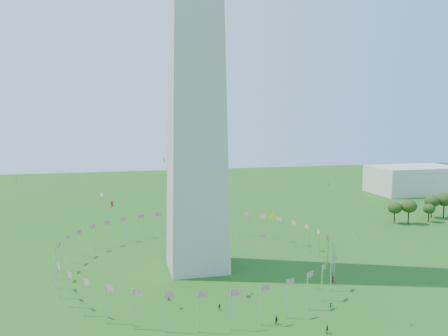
# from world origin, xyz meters

# --- Properties ---
(flag_ring) EXTENTS (80.24, 80.24, 9.00)m
(flag_ring) POSITION_xyz_m (-0.00, 50.00, 4.50)
(flag_ring) COLOR silver
(flag_ring) RESTS_ON ground
(gov_building_east_a) EXTENTS (50.00, 30.00, 16.00)m
(gov_building_east_a) POSITION_xyz_m (150.00, 150.00, 8.00)
(gov_building_east_a) COLOR beige
(gov_building_east_a) RESTS_ON ground
(kites_aloft) EXTENTS (122.18, 67.83, 30.94)m
(kites_aloft) POSITION_xyz_m (5.33, 25.51, 18.35)
(kites_aloft) COLOR yellow
(kites_aloft) RESTS_ON ground
(tree_line_east) EXTENTS (53.45, 15.94, 11.13)m
(tree_line_east) POSITION_xyz_m (116.24, 85.55, 5.07)
(tree_line_east) COLOR #314D19
(tree_line_east) RESTS_ON ground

